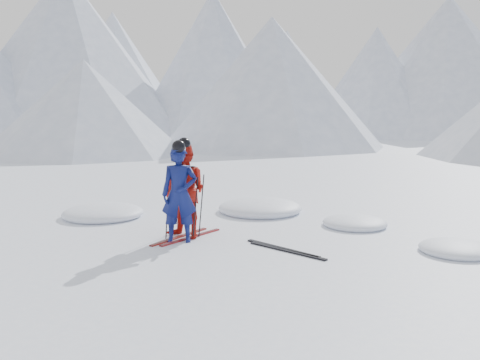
# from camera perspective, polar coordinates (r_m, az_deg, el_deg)

# --- Properties ---
(ground) EXTENTS (160.00, 160.00, 0.00)m
(ground) POSITION_cam_1_polar(r_m,az_deg,el_deg) (10.19, 9.27, -6.74)
(ground) COLOR white
(ground) RESTS_ON ground
(mountain_range) EXTENTS (106.15, 62.94, 15.53)m
(mountain_range) POSITION_cam_1_polar(r_m,az_deg,el_deg) (45.72, 17.45, 12.64)
(mountain_range) COLOR #B2BCD1
(mountain_range) RESTS_ON ground
(skier_blue) EXTENTS (0.77, 0.59, 1.88)m
(skier_blue) POSITION_cam_1_polar(r_m,az_deg,el_deg) (9.88, -6.82, -1.59)
(skier_blue) COLOR #0E1654
(skier_blue) RESTS_ON ground
(skier_red) EXTENTS (1.15, 1.05, 1.91)m
(skier_red) POSITION_cam_1_polar(r_m,az_deg,el_deg) (10.17, -6.22, -1.22)
(skier_red) COLOR red
(skier_red) RESTS_ON ground
(pole_blue_left) EXTENTS (0.12, 0.09, 1.25)m
(pole_blue_left) POSITION_cam_1_polar(r_m,az_deg,el_deg) (10.17, -8.17, -3.14)
(pole_blue_left) COLOR black
(pole_blue_left) RESTS_ON ground
(pole_blue_right) EXTENTS (0.12, 0.07, 1.25)m
(pole_blue_right) POSITION_cam_1_polar(r_m,az_deg,el_deg) (10.11, -5.03, -3.16)
(pole_blue_right) COLOR black
(pole_blue_right) RESTS_ON ground
(pole_red_left) EXTENTS (0.13, 0.10, 1.27)m
(pole_red_left) POSITION_cam_1_polar(r_m,az_deg,el_deg) (10.54, -7.39, -2.68)
(pole_red_left) COLOR black
(pole_red_left) RESTS_ON ground
(pole_red_right) EXTENTS (0.13, 0.09, 1.27)m
(pole_red_right) POSITION_cam_1_polar(r_m,az_deg,el_deg) (10.29, -4.36, -2.89)
(pole_red_right) COLOR black
(pole_red_right) RESTS_ON ground
(ski_worn_left) EXTENTS (0.74, 1.60, 0.03)m
(ski_worn_left) POSITION_cam_1_polar(r_m,az_deg,el_deg) (10.39, -6.79, -6.33)
(ski_worn_left) COLOR black
(ski_worn_left) RESTS_ON ground
(ski_worn_right) EXTENTS (0.85, 1.56, 0.03)m
(ski_worn_right) POSITION_cam_1_polar(r_m,az_deg,el_deg) (10.32, -5.50, -6.40)
(ski_worn_right) COLOR black
(ski_worn_right) RESTS_ON ground
(ski_loose_a) EXTENTS (1.44, 1.05, 0.03)m
(ski_loose_a) POSITION_cam_1_polar(r_m,az_deg,el_deg) (9.49, 4.75, -7.66)
(ski_loose_a) COLOR black
(ski_loose_a) RESTS_ON ground
(ski_loose_b) EXTENTS (1.47, 1.01, 0.03)m
(ski_loose_b) POSITION_cam_1_polar(r_m,az_deg,el_deg) (9.34, 5.28, -7.92)
(ski_loose_b) COLOR black
(ski_loose_b) RESTS_ON ground
(snow_lumps) EXTENTS (9.26, 4.78, 0.46)m
(snow_lumps) POSITION_cam_1_polar(r_m,az_deg,el_deg) (12.09, -0.62, -4.35)
(snow_lumps) COLOR white
(snow_lumps) RESTS_ON ground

